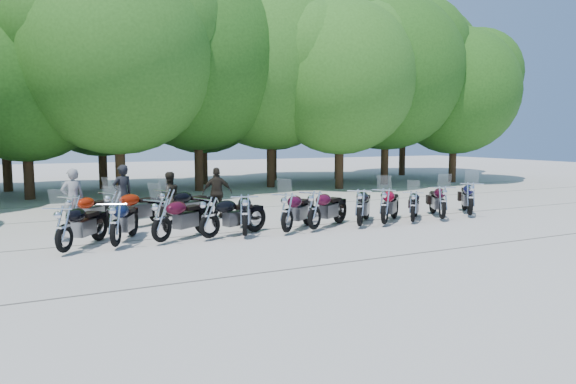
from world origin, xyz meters
name	(u,v)px	position (x,y,z in m)	size (l,w,h in m)	color
ground	(311,236)	(0.00, 0.00, 0.00)	(90.00, 90.00, 0.00)	#A7A097
tree_2	(23,78)	(-7.25, 12.84, 5.31)	(7.31, 7.31, 8.97)	#3A2614
tree_3	(116,55)	(-3.57, 11.24, 6.32)	(8.70, 8.70, 10.67)	#3A2614
tree_4	(197,59)	(0.54, 13.09, 6.64)	(9.13, 9.13, 11.20)	#3A2614
tree_5	(270,65)	(4.61, 13.20, 6.57)	(9.04, 9.04, 11.10)	#3A2614
tree_6	(340,78)	(7.55, 10.82, 5.81)	(8.00, 8.00, 9.82)	#3A2614
tree_7	(386,73)	(11.20, 11.78, 6.39)	(8.79, 8.79, 10.79)	#3A2614
tree_8	(455,91)	(15.83, 11.20, 5.47)	(7.53, 7.53, 9.25)	#3A2614
tree_10	(2,78)	(-8.29, 16.97, 5.66)	(7.78, 7.78, 9.55)	#3A2614
tree_11	(100,84)	(-3.76, 16.43, 5.49)	(7.56, 7.56, 9.28)	#3A2614
tree_12	(202,85)	(1.80, 16.47, 5.72)	(7.88, 7.88, 9.67)	#3A2614
tree_13	(273,84)	(6.69, 17.47, 6.04)	(8.31, 8.31, 10.20)	#3A2614
tree_14	(339,88)	(10.68, 16.09, 5.83)	(8.02, 8.02, 9.84)	#3A2614
tree_15	(404,76)	(16.61, 17.02, 7.03)	(9.67, 9.67, 11.86)	#3A2614
motorcycle_0	(64,227)	(-6.35, 0.48, 0.67)	(0.72, 2.35, 1.33)	black
motorcycle_1	(115,223)	(-5.18, 0.61, 0.68)	(0.73, 2.39, 1.35)	black
motorcycle_2	(161,219)	(-4.04, 0.66, 0.68)	(0.74, 2.42, 1.37)	#380717
motorcycle_3	(210,216)	(-2.76, 0.62, 0.67)	(0.72, 2.37, 1.34)	black
motorcycle_4	(245,214)	(-1.80, 0.50, 0.69)	(0.74, 2.43, 1.37)	black
motorcycle_5	(287,211)	(-0.54, 0.45, 0.68)	(0.73, 2.40, 1.36)	#34071B
motorcycle_6	(314,209)	(0.38, 0.51, 0.68)	(0.74, 2.42, 1.37)	#3C081C
motorcycle_7	(360,206)	(1.91, 0.41, 0.68)	(0.73, 2.41, 1.36)	black
motorcycle_8	(385,205)	(2.79, 0.36, 0.68)	(0.73, 2.39, 1.35)	maroon
motorcycle_9	(413,205)	(3.90, 0.37, 0.60)	(0.64, 2.11, 1.19)	black
motorcycle_10	(443,201)	(5.10, 0.34, 0.66)	(0.72, 2.35, 1.33)	#33071B
motorcycle_11	(470,198)	(6.50, 0.51, 0.70)	(0.75, 2.46, 1.39)	#0E0C37
motorcycle_12	(74,212)	(-5.97, 3.30, 0.63)	(0.68, 2.23, 1.26)	#981A05
motorcycle_13	(114,209)	(-4.90, 3.06, 0.68)	(0.73, 2.41, 1.36)	maroon
motorcycle_14	(168,206)	(-3.31, 3.08, 0.67)	(0.73, 2.39, 1.35)	black
rider_0	(73,199)	(-5.94, 4.10, 0.92)	(0.67, 0.44, 1.84)	gray
rider_1	(169,197)	(-3.06, 4.07, 0.83)	(0.80, 0.62, 1.65)	black
rider_2	(217,193)	(-1.35, 4.28, 0.87)	(1.02, 0.42, 1.73)	black
rider_3	(123,193)	(-4.40, 4.87, 0.94)	(0.68, 0.45, 1.87)	black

